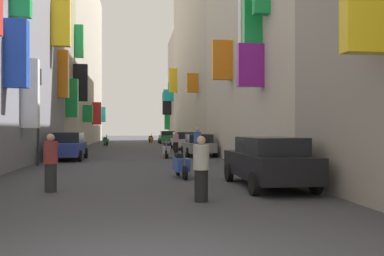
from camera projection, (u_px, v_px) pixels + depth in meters
name	position (u px, v px, depth m)	size (l,w,h in m)	color
ground_plane	(136.00, 150.00, 34.72)	(140.00, 140.00, 0.00)	#38383D
building_left_mid_b	(30.00, 63.00, 32.26)	(7.11, 5.97, 13.52)	#9E9384
building_left_mid_c	(66.00, 57.00, 49.30)	(7.03, 28.43, 20.09)	#B2A899
building_right_mid_a	(290.00, 24.00, 22.15)	(7.05, 16.64, 14.45)	#BCB29E
building_right_mid_b	(215.00, 48.00, 43.07)	(6.95, 25.57, 19.95)	#B2A899
building_right_mid_c	(191.00, 89.00, 60.62)	(7.32, 9.88, 14.76)	#9E9384
parked_car_silver	(184.00, 140.00, 35.53)	(2.01, 4.21, 1.44)	#B7B7BC
parked_car_green	(168.00, 137.00, 48.97)	(2.02, 4.31, 1.46)	#236638
parked_car_grey	(198.00, 144.00, 26.65)	(1.86, 4.00, 1.39)	slate
parked_car_black	(268.00, 161.00, 12.47)	(1.86, 4.46, 1.48)	black
parked_car_blue	(68.00, 146.00, 23.42)	(1.86, 4.04, 1.52)	navy
scooter_orange	(151.00, 139.00, 51.92)	(0.67, 1.85, 1.13)	orange
scooter_green	(106.00, 141.00, 42.83)	(0.70, 1.93, 1.13)	#287F3D
scooter_silver	(167.00, 150.00, 25.07)	(0.58, 1.88, 1.13)	#ADADB2
scooter_blue	(181.00, 164.00, 14.96)	(0.52, 1.91, 1.13)	#2D4CAD
pedestrian_crossing	(197.00, 145.00, 21.52)	(0.53, 0.53, 1.80)	#2B2B2B
pedestrian_near_right	(51.00, 163.00, 11.52)	(0.54, 0.54, 1.59)	#292929
pedestrian_mid_street	(176.00, 142.00, 30.40)	(0.42, 0.42, 1.56)	black
pedestrian_far_away	(201.00, 169.00, 10.01)	(0.53, 0.53, 1.56)	black
traffic_light_near_corner	(38.00, 100.00, 19.74)	(0.26, 0.34, 4.53)	#2D2D2D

